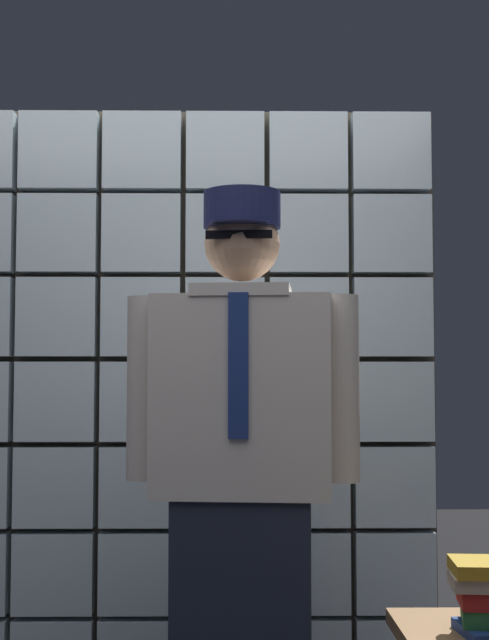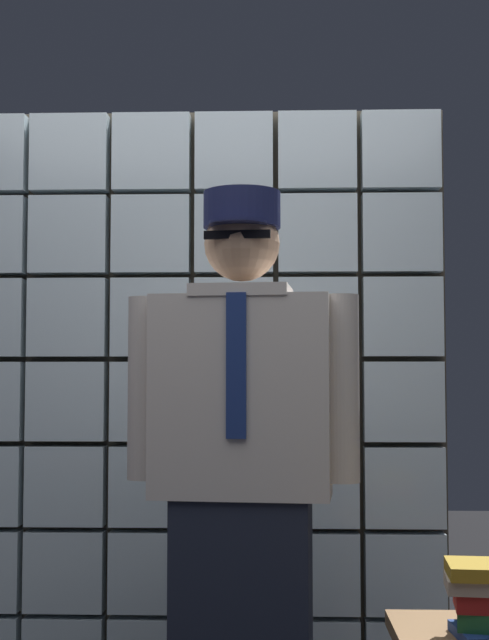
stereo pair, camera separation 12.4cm
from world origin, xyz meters
The scene contains 2 objects.
glass_block_wall centered at (0.00, 1.27, 1.07)m, with size 1.88×0.10×2.19m.
standing_person centered at (0.21, 0.54, 0.89)m, with size 0.68×0.31×1.70m.
Camera 2 is at (0.31, -2.09, 1.16)m, focal length 50.92 mm.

